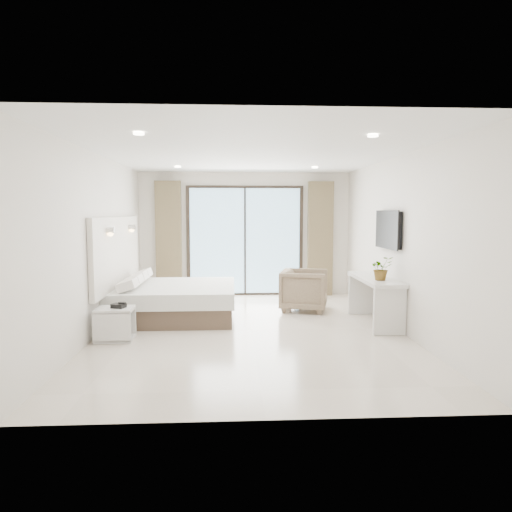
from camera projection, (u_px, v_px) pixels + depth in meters
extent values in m
plane|color=beige|center=(251.00, 330.00, 7.09)|extent=(6.20, 6.20, 0.00)
cube|color=silver|center=(245.00, 234.00, 10.04)|extent=(4.60, 0.02, 2.70)
cube|color=silver|center=(266.00, 268.00, 3.88)|extent=(4.60, 0.02, 2.70)
cube|color=silver|center=(98.00, 244.00, 6.84)|extent=(0.02, 6.20, 2.70)
cube|color=silver|center=(398.00, 243.00, 7.08)|extent=(0.02, 6.20, 2.70)
cube|color=white|center=(251.00, 154.00, 6.83)|extent=(4.60, 6.20, 0.02)
cube|color=silver|center=(117.00, 252.00, 7.81)|extent=(0.08, 3.00, 1.20)
cube|color=black|center=(389.00, 230.00, 7.36)|extent=(0.06, 1.00, 0.58)
cube|color=black|center=(387.00, 230.00, 7.36)|extent=(0.02, 1.04, 0.62)
cube|color=black|center=(245.00, 241.00, 10.03)|extent=(2.56, 0.04, 2.42)
cube|color=#98D0F4|center=(245.00, 241.00, 10.00)|extent=(2.40, 0.01, 2.30)
cube|color=#716443|center=(169.00, 239.00, 9.83)|extent=(0.55, 0.14, 2.50)
cube|color=#716443|center=(320.00, 239.00, 10.00)|extent=(0.55, 0.14, 2.50)
cylinder|color=white|center=(139.00, 134.00, 4.98)|extent=(0.12, 0.12, 0.02)
cylinder|color=white|center=(373.00, 136.00, 5.12)|extent=(0.12, 0.12, 0.02)
cylinder|color=white|center=(178.00, 167.00, 8.56)|extent=(0.12, 0.12, 0.02)
cylinder|color=white|center=(315.00, 168.00, 8.69)|extent=(0.12, 0.12, 0.02)
cube|color=brown|center=(176.00, 308.00, 7.96)|extent=(1.96, 1.86, 0.31)
cube|color=white|center=(176.00, 292.00, 7.93)|extent=(2.04, 1.94, 0.25)
cube|color=white|center=(128.00, 287.00, 7.24)|extent=(0.28, 0.39, 0.14)
cube|color=white|center=(133.00, 283.00, 7.66)|extent=(0.28, 0.39, 0.14)
cube|color=white|center=(138.00, 280.00, 8.09)|extent=(0.28, 0.39, 0.14)
cube|color=white|center=(143.00, 276.00, 8.51)|extent=(0.28, 0.39, 0.14)
cube|color=silver|center=(115.00, 309.00, 6.49)|extent=(0.52, 0.43, 0.05)
cube|color=silver|center=(116.00, 338.00, 6.53)|extent=(0.52, 0.43, 0.05)
cube|color=silver|center=(112.00, 327.00, 6.32)|extent=(0.52, 0.06, 0.42)
cube|color=silver|center=(118.00, 321.00, 6.69)|extent=(0.52, 0.06, 0.42)
cube|color=black|center=(119.00, 306.00, 6.48)|extent=(0.22, 0.19, 0.06)
cube|color=silver|center=(375.00, 279.00, 7.42)|extent=(0.50, 1.60, 0.06)
cube|color=silver|center=(390.00, 312.00, 6.75)|extent=(0.48, 0.06, 0.71)
cube|color=silver|center=(362.00, 295.00, 8.18)|extent=(0.48, 0.06, 0.71)
imported|color=#33662D|center=(381.00, 271.00, 7.12)|extent=(0.41, 0.43, 0.29)
imported|color=#7D7052|center=(304.00, 288.00, 8.50)|extent=(0.95, 0.99, 0.85)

